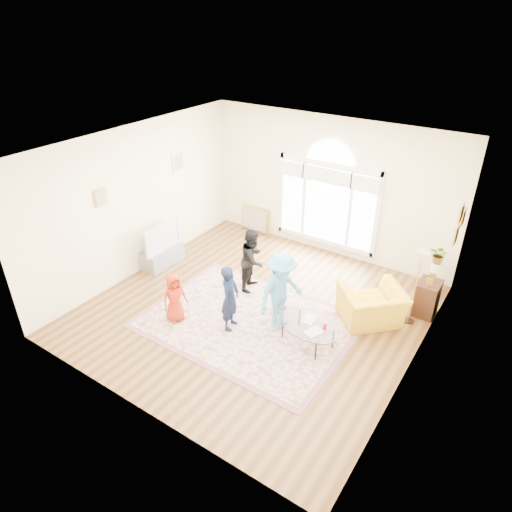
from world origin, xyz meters
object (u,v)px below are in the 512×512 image
Objects in this scene: area_rug at (248,322)px; coffee_table at (308,325)px; television at (160,235)px; tv_console at (163,256)px; armchair at (371,306)px.

coffee_table is (1.20, 0.11, 0.39)m from area_rug.
coffee_table is (4.06, -0.61, -0.34)m from television.
tv_console is at bearing 166.04° from area_rug.
area_rug is at bearing -14.00° from television.
tv_console is 0.90× the size of television.
television is at bearing -37.45° from armchair.
coffee_table is (4.06, -0.61, 0.19)m from tv_console.
area_rug is 2.96m from tv_console.
tv_console is at bearing 180.00° from television.
coffee_table is 1.26× the size of armchair.
coffee_table is at bearing 15.92° from armchair.
television reaches higher than coffee_table.
coffee_table is at bearing -8.49° from television.
tv_console is at bearing -174.65° from coffee_table.
television is 1.01× the size of armchair.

